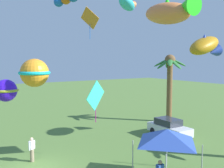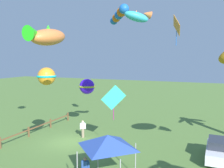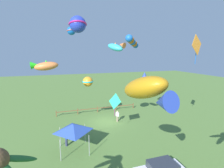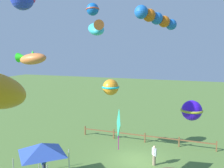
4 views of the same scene
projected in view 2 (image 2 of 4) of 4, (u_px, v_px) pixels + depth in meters
ground_plane at (70, 142)px, 21.46m from camera, size 120.00×120.00×0.00m
rail_fence at (29, 131)px, 22.79m from camera, size 13.24×0.12×0.95m
parked_car_0 at (219, 150)px, 17.55m from camera, size 3.91×1.77×1.51m
spectator_0 at (83, 129)px, 22.63m from camera, size 0.41×0.46×1.59m
festival_tent at (108, 141)px, 14.33m from camera, size 2.86×2.86×2.85m
kite_ball_0 at (47, 76)px, 18.77m from camera, size 2.07×2.07×1.36m
kite_tube_1 at (119, 14)px, 20.69m from camera, size 2.30×2.30×1.39m
kite_fish_2 at (138, 16)px, 17.25m from camera, size 1.73×2.13×1.08m
kite_diamond_3 at (177, 26)px, 24.10m from camera, size 2.04×0.94×3.06m
kite_ball_5 at (87, 86)px, 25.05m from camera, size 2.34×2.34×1.56m
kite_fish_6 at (46, 36)px, 12.45m from camera, size 2.72×1.30×1.18m
kite_diamond_7 at (114, 98)px, 19.26m from camera, size 0.88×1.82×2.78m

